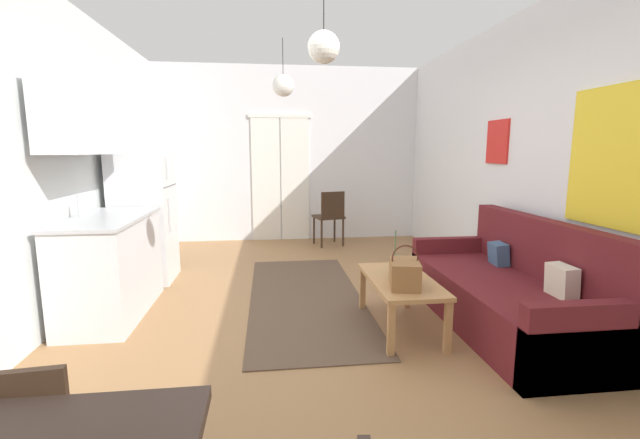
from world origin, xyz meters
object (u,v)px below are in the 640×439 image
coffee_table (401,285)px  refrigerator (144,205)px  bamboo_vase (395,265)px  couch (512,295)px  pendant_lamp_far (283,86)px  handbag (405,273)px  pendant_lamp_near (324,47)px  accent_chair (330,215)px

coffee_table → refrigerator: (-2.49, 1.68, 0.49)m
coffee_table → refrigerator: size_ratio=0.59×
coffee_table → bamboo_vase: size_ratio=2.62×
couch → coffee_table: (-0.96, 0.07, 0.10)m
coffee_table → pendant_lamp_far: size_ratio=1.47×
handbag → pendant_lamp_far: (-0.83, 2.35, 1.73)m
pendant_lamp_near → pendant_lamp_far: bearing=94.2°
coffee_table → bamboo_vase: 0.17m
refrigerator → accent_chair: (2.35, 1.49, -0.38)m
couch → pendant_lamp_near: (-1.65, -0.26, 1.89)m
couch → pendant_lamp_near: size_ratio=2.66×
handbag → pendant_lamp_near: 1.76m
couch → pendant_lamp_far: (-1.83, 2.21, 2.00)m
handbag → accent_chair: 3.38m
handbag → pendant_lamp_far: pendant_lamp_far is taller
bamboo_vase → pendant_lamp_far: size_ratio=0.56×
couch → refrigerator: 3.91m
coffee_table → refrigerator: refrigerator is taller
refrigerator → bamboo_vase: bearing=-32.8°
bamboo_vase → accent_chair: accent_chair is taller
coffee_table → pendant_lamp_far: bearing=112.2°
coffee_table → accent_chair: (-0.13, 3.17, 0.12)m
refrigerator → pendant_lamp_far: (1.61, 0.47, 1.41)m
couch → handbag: size_ratio=5.42×
coffee_table → accent_chair: 3.17m
bamboo_vase → accent_chair: bearing=92.0°
pendant_lamp_far → coffee_table: bearing=-67.8°
coffee_table → pendant_lamp_near: size_ratio=1.32×
accent_chair → pendant_lamp_near: bearing=66.8°
couch → handbag: couch is taller
couch → bamboo_vase: couch is taller
coffee_table → pendant_lamp_near: pendant_lamp_near is taller
couch → pendant_lamp_near: bearing=-171.1°
refrigerator → coffee_table: bearing=-34.0°
handbag → pendant_lamp_near: (-0.65, -0.12, 1.63)m
coffee_table → handbag: size_ratio=2.69×
pendant_lamp_near → pendant_lamp_far: size_ratio=1.11×
couch → refrigerator: size_ratio=1.18×
couch → handbag: 1.04m
coffee_table → pendant_lamp_far: 2.99m
bamboo_vase → pendant_lamp_near: bearing=-147.9°
refrigerator → pendant_lamp_far: bearing=16.2°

